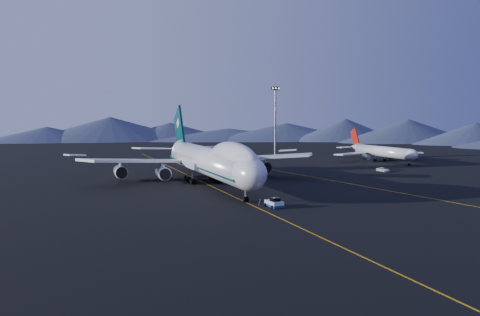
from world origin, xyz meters
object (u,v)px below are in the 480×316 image
object	(u,v)px
service_van	(383,170)
floodlight_mast	(275,121)
pushback_tug	(274,204)
boeing_747	(209,160)
second_jet	(381,151)

from	to	relation	value
service_van	floodlight_mast	size ratio (longest dim) A/B	0.16
pushback_tug	service_van	distance (m)	70.06
boeing_747	floodlight_mast	size ratio (longest dim) A/B	2.59
boeing_747	service_van	size ratio (longest dim) A/B	16.59
boeing_747	service_van	xyz separation A→B (m)	(55.94, 12.49, -5.21)
second_jet	boeing_747	bearing A→B (deg)	-126.88
pushback_tug	second_jet	bearing A→B (deg)	42.73
service_van	boeing_747	bearing A→B (deg)	-172.77
pushback_tug	service_van	bearing A→B (deg)	37.00
pushback_tug	floodlight_mast	distance (m)	124.26
pushback_tug	boeing_747	bearing A→B (deg)	91.21
second_jet	service_van	world-z (taller)	second_jet
boeing_747	service_van	distance (m)	57.55
boeing_747	pushback_tug	distance (m)	33.94
boeing_747	floodlight_mast	world-z (taller)	floodlight_mast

